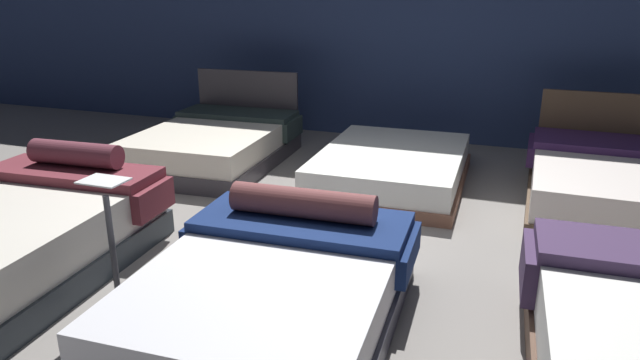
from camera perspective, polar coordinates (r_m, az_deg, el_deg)
The scene contains 8 objects.
ground_plane at distance 4.97m, azimuth 2.95°, elevation -5.73°, with size 18.00×18.00×0.02m, color gray.
showroom_back_wall at distance 7.93m, azimuth 10.82°, elevation 16.37°, with size 18.00×0.06×3.50m, color navy.
bed_0 at distance 4.82m, azimuth -28.50°, elevation -5.15°, with size 1.66×2.21×0.82m.
bed_1 at distance 3.65m, azimuth -4.72°, elevation -10.96°, with size 1.64×2.06×0.72m.
bed_3 at distance 7.04m, azimuth -10.44°, elevation 3.63°, with size 1.65×2.20×1.00m.
bed_4 at distance 6.21m, azimuth 7.23°, elevation 1.23°, with size 1.58×2.13×0.38m.
bed_5 at distance 6.23m, azimuth 27.09°, elevation -0.15°, with size 1.58×2.18×0.96m.
price_sign at distance 3.96m, azimuth -20.01°, elevation -7.85°, with size 0.28×0.24×0.92m.
Camera 1 is at (1.28, -4.33, 2.06)m, focal length 31.76 mm.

